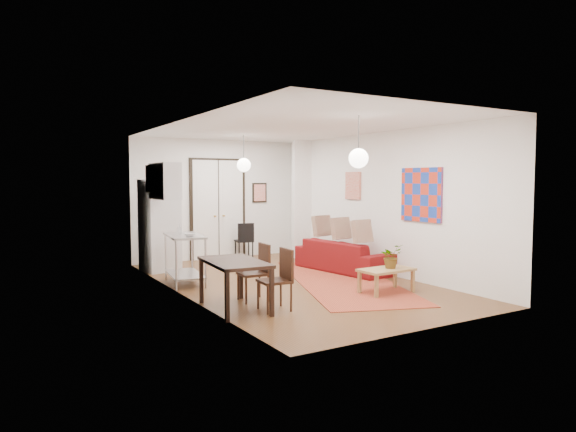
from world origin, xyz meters
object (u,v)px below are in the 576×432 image
dining_chair_near (250,267)px  black_side_chair (242,237)px  kitchen_counter (185,252)px  dining_chair_far (271,274)px  fridge (160,225)px  sofa (344,256)px  coffee_table (386,272)px  dining_table (235,266)px

dining_chair_near → black_side_chair: 4.48m
kitchen_counter → dining_chair_near: size_ratio=1.39×
black_side_chair → dining_chair_near: bearing=75.8°
kitchen_counter → dining_chair_far: 2.51m
fridge → dining_chair_near: 3.41m
sofa → dining_chair_near: dining_chair_near is taller
kitchen_counter → black_side_chair: (2.29, 2.33, -0.08)m
dining_chair_near → fridge: bearing=-167.3°
black_side_chair → sofa: bearing=120.3°
dining_chair_far → kitchen_counter: bearing=-164.2°
fridge → black_side_chair: fridge is taller
sofa → kitchen_counter: 3.39m
fridge → black_side_chair: (2.28, 0.74, -0.46)m
coffee_table → dining_chair_near: 2.34m
dining_chair_far → dining_table: bearing=-113.7°
kitchen_counter → dining_table: bearing=-82.0°
dining_table → dining_chair_near: (0.48, 0.44, -0.13)m
kitchen_counter → fridge: 1.63m
kitchen_counter → fridge: bearing=97.6°
coffee_table → dining_table: size_ratio=0.70×
fridge → dining_chair_far: (0.47, -4.05, -0.44)m
fridge → sofa: bearing=-39.4°
sofa → dining_chair_far: (-2.86, -2.01, 0.20)m
coffee_table → dining_chair_far: (-2.21, 0.04, 0.16)m
sofa → kitchen_counter: (-3.34, 0.45, 0.26)m
sofa → coffee_table: bearing=154.3°
fridge → dining_table: bearing=-98.2°
dining_chair_far → black_side_chair: dining_chair_far is taller
sofa → dining_table: 3.79m
dining_chair_near → black_side_chair: size_ratio=1.03×
sofa → fridge: (-3.33, 2.04, 0.64)m
dining_chair_near → dining_chair_far: size_ratio=1.00×
coffee_table → black_side_chair: bearing=94.7°
coffee_table → dining_chair_near: bearing=161.6°
dining_chair_near → black_side_chair: (1.81, 4.09, -0.01)m
kitchen_counter → fridge: (0.01, 1.59, 0.38)m
fridge → dining_table: 3.81m
coffee_table → sofa: bearing=72.3°
coffee_table → black_side_chair: 4.85m
fridge → dining_chair_far: fridge is taller
sofa → black_side_chair: (-1.05, 2.78, 0.18)m
kitchen_counter → black_side_chair: 3.27m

